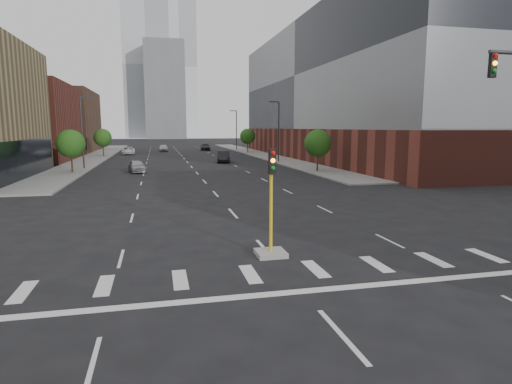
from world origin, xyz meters
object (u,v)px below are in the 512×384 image
object	(u,v)px
median_traffic_signal	(271,233)
car_deep_right	(205,147)
car_near_left	(137,166)
car_far_left	(128,151)
car_mid_right	(223,157)
car_distant	(164,148)

from	to	relation	value
median_traffic_signal	car_deep_right	world-z (taller)	median_traffic_signal
car_near_left	car_far_left	bearing A→B (deg)	86.21
car_deep_right	median_traffic_signal	bearing A→B (deg)	-89.57
car_near_left	car_far_left	world-z (taller)	car_near_left
car_mid_right	median_traffic_signal	bearing A→B (deg)	-88.35
car_deep_right	car_distant	world-z (taller)	car_distant
car_near_left	car_mid_right	distance (m)	17.37
car_far_left	car_deep_right	xyz separation A→B (m)	(16.32, 12.10, 0.04)
car_deep_right	car_distant	bearing A→B (deg)	-157.96
car_distant	car_mid_right	bearing A→B (deg)	-75.41
car_far_left	car_deep_right	size ratio (longest dim) A/B	0.99
median_traffic_signal	car_deep_right	size ratio (longest dim) A/B	0.83
car_near_left	car_deep_right	bearing A→B (deg)	65.57
car_mid_right	car_deep_right	distance (m)	34.92
car_near_left	car_distant	xyz separation A→B (m)	(3.79, 44.37, 0.04)
car_deep_right	car_far_left	bearing A→B (deg)	-138.58
median_traffic_signal	car_far_left	size ratio (longest dim) A/B	0.84
car_far_left	car_distant	size ratio (longest dim) A/B	1.16
car_near_left	car_distant	bearing A→B (deg)	76.33
car_near_left	car_distant	size ratio (longest dim) A/B	0.95
car_near_left	car_far_left	size ratio (longest dim) A/B	0.82
car_far_left	car_deep_right	distance (m)	20.31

